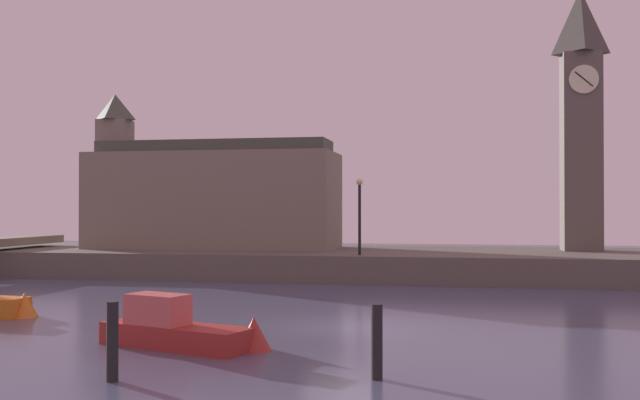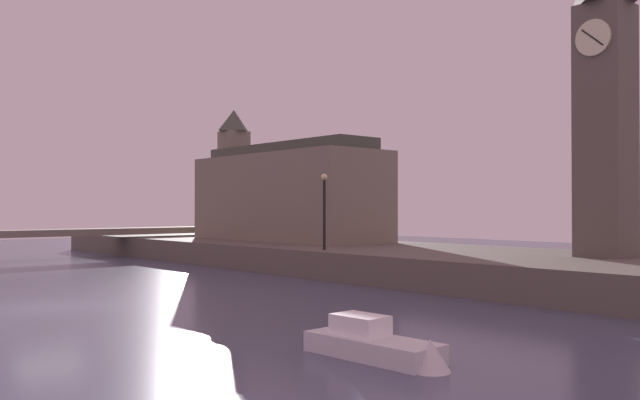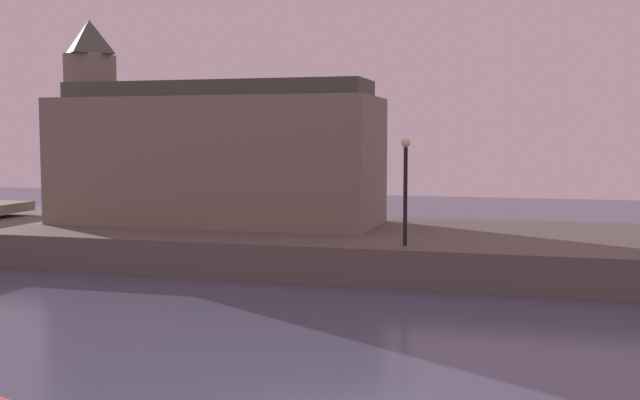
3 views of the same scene
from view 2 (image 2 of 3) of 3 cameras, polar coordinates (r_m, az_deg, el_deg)
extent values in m
plane|color=#474C66|center=(28.00, -22.07, -8.46)|extent=(120.00, 120.00, 0.00)
cube|color=#5B544C|center=(39.26, 6.85, -5.16)|extent=(70.00, 12.00, 1.50)
cube|color=#5B544C|center=(34.57, 23.19, 5.44)|extent=(2.23, 2.23, 11.94)
cylinder|color=beige|center=(34.25, 22.28, 12.71)|extent=(1.70, 0.12, 1.70)
cube|color=black|center=(34.19, 22.22, 12.73)|extent=(1.06, 0.04, 0.94)
cube|color=slate|center=(48.18, -2.76, 0.19)|extent=(15.83, 6.04, 6.12)
cube|color=slate|center=(53.85, -7.36, 1.34)|extent=(1.90, 1.90, 8.45)
pyramid|color=#474C42|center=(54.27, -7.35, 6.73)|extent=(2.10, 2.10, 1.75)
cube|color=#42473D|center=(48.36, -2.76, 4.30)|extent=(15.04, 3.62, 0.80)
cylinder|color=black|center=(36.77, 0.37, -1.30)|extent=(0.16, 0.16, 3.85)
sphere|color=#F2E099|center=(36.81, 0.37, 1.98)|extent=(0.36, 0.36, 0.36)
cube|color=silver|center=(17.38, 4.52, -12.46)|extent=(3.80, 1.51, 0.52)
cube|color=white|center=(17.60, 3.45, -10.59)|extent=(1.46, 1.00, 0.52)
cone|color=silver|center=(16.15, 9.40, -13.26)|extent=(1.25, 1.25, 0.94)
camera|label=1|loc=(27.38, -77.17, 0.44)|focal=41.66mm
camera|label=3|loc=(23.48, -54.29, 4.40)|focal=43.30mm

